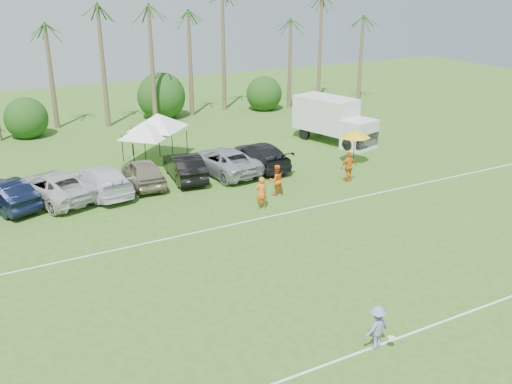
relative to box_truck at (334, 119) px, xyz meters
name	(u,v)px	position (x,y,z in m)	size (l,w,h in m)	color
field_lines	(275,278)	(-15.10, -16.74, -1.84)	(80.00, 12.10, 0.01)	white
palm_tree_4	(42,42)	(-19.10, 13.26, 5.63)	(2.40, 2.40, 8.90)	brown
palm_tree_5	(92,29)	(-15.10, 13.26, 6.51)	(2.40, 2.40, 9.90)	brown
palm_tree_6	(138,16)	(-11.10, 13.26, 7.37)	(2.40, 2.40, 10.90)	brown
palm_tree_7	(182,4)	(-7.10, 13.26, 8.22)	(2.40, 2.40, 11.90)	brown
palm_tree_8	(234,33)	(-2.10, 13.26, 5.63)	(2.40, 2.40, 8.90)	brown
palm_tree_9	(281,21)	(2.90, 13.26, 6.51)	(2.40, 2.40, 9.90)	brown
palm_tree_10	(324,10)	(7.90, 13.26, 7.37)	(2.40, 2.40, 10.90)	brown
palm_tree_11	(357,0)	(11.90, 13.26, 8.22)	(2.40, 2.40, 11.90)	brown
bush_tree_1	(24,113)	(-21.10, 14.26, -0.05)	(4.00, 4.00, 4.00)	brown
bush_tree_2	(162,99)	(-9.10, 14.26, -0.05)	(4.00, 4.00, 4.00)	brown
bush_tree_3	(257,89)	(0.90, 14.26, -0.05)	(4.00, 4.00, 4.00)	brown
sideline_player_a	(261,193)	(-11.75, -9.47, -0.91)	(0.68, 0.45, 1.88)	orange
sideline_player_b	(276,180)	(-9.91, -7.99, -0.90)	(0.92, 0.71, 1.88)	orange
sideline_player_c	(349,167)	(-4.64, -8.16, -0.85)	(1.17, 0.49, 2.00)	orange
box_truck	(334,119)	(0.00, 0.00, 0.00)	(4.20, 7.12, 3.45)	white
canopy_tent_left	(145,123)	(-14.77, 1.53, 1.08)	(4.22, 4.22, 3.42)	black
canopy_tent_right	(157,113)	(-13.55, 2.50, 1.43)	(4.71, 4.71, 3.82)	black
market_umbrella	(355,134)	(-2.05, -5.31, 0.33)	(2.18, 2.18, 2.42)	black
frisbee_player	(377,327)	(-14.46, -22.75, -1.02)	(1.13, 0.82, 1.65)	#8182B7
parked_car_1	(4,194)	(-24.52, -2.56, -0.99)	(1.81, 5.18, 1.71)	black
parked_car_2	(54,186)	(-21.80, -2.56, -0.99)	(2.83, 6.14, 1.71)	silver
parked_car_3	(101,180)	(-19.09, -2.73, -0.99)	(2.39, 5.88, 1.71)	white
parked_car_4	(143,172)	(-16.38, -2.51, -0.99)	(2.01, 5.01, 1.71)	gray
parked_car_5	(185,166)	(-13.67, -2.68, -0.99)	(1.81, 5.18, 1.71)	black
parked_car_6	(223,161)	(-10.96, -2.82, -0.99)	(2.83, 6.14, 1.71)	#979BA3
parked_car_7	(259,155)	(-8.24, -2.84, -0.99)	(2.39, 5.88, 1.71)	black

